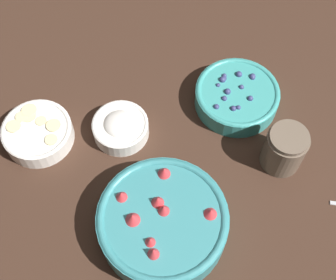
% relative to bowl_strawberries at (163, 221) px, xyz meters
% --- Properties ---
extents(ground_plane, '(4.00, 4.00, 0.00)m').
position_rel_bowl_strawberries_xyz_m(ground_plane, '(0.07, -0.13, -0.04)').
color(ground_plane, '#382319').
extents(bowl_strawberries, '(0.25, 0.25, 0.09)m').
position_rel_bowl_strawberries_xyz_m(bowl_strawberries, '(0.00, 0.00, 0.00)').
color(bowl_strawberries, teal).
rests_on(bowl_strawberries, ground_plane).
extents(bowl_blueberries, '(0.19, 0.19, 0.05)m').
position_rel_bowl_strawberries_xyz_m(bowl_blueberries, '(0.09, -0.33, -0.01)').
color(bowl_blueberries, teal).
rests_on(bowl_blueberries, ground_plane).
extents(bowl_bananas, '(0.15, 0.15, 0.05)m').
position_rel_bowl_strawberries_xyz_m(bowl_bananas, '(0.34, 0.04, -0.01)').
color(bowl_bananas, white).
rests_on(bowl_bananas, ground_plane).
extents(bowl_cream, '(0.12, 0.12, 0.05)m').
position_rel_bowl_strawberries_xyz_m(bowl_cream, '(0.22, -0.09, -0.02)').
color(bowl_cream, white).
rests_on(bowl_cream, ground_plane).
extents(jar_chocolate, '(0.09, 0.09, 0.10)m').
position_rel_bowl_strawberries_xyz_m(jar_chocolate, '(-0.07, -0.28, 0.01)').
color(jar_chocolate, brown).
rests_on(jar_chocolate, ground_plane).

